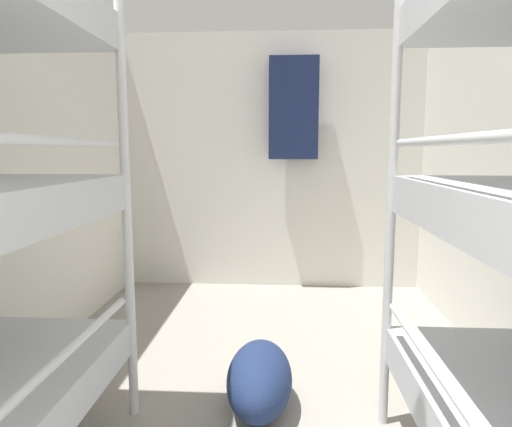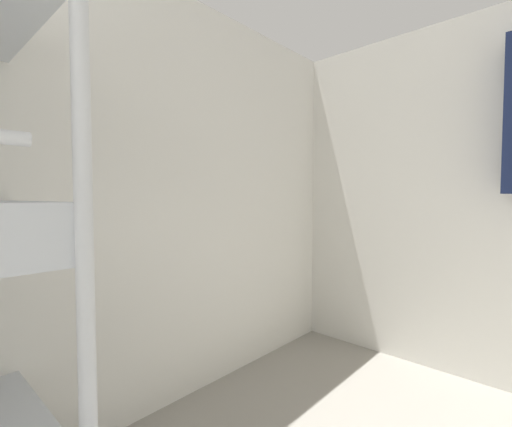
% 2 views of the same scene
% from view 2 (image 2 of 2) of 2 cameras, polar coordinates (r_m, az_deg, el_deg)
% --- Properties ---
extents(wall_back, '(2.91, 0.06, 2.37)m').
position_cam_2_polar(wall_back, '(2.60, 36.48, 1.88)').
color(wall_back, silver).
rests_on(wall_back, ground_plane).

